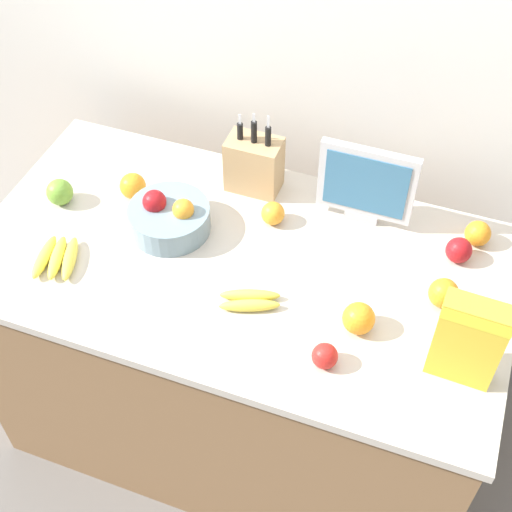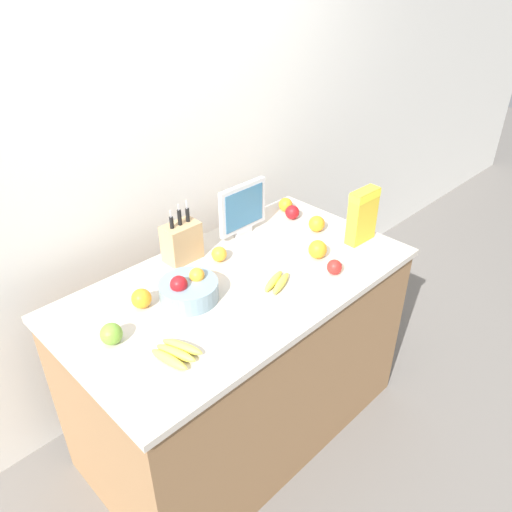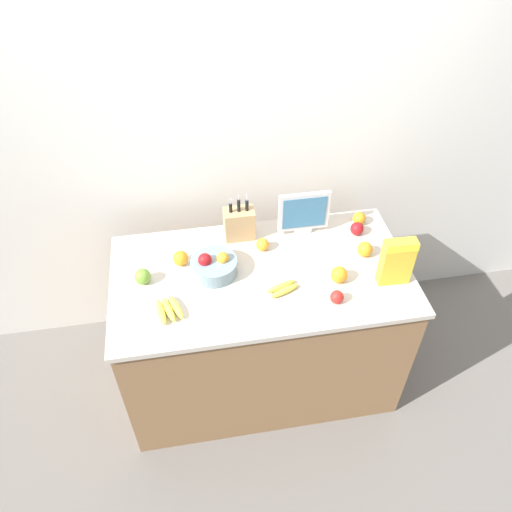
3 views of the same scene
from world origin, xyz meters
TOP-DOWN VIEW (x-y plane):
  - ground_plane at (0.00, 0.00)m, footprint 14.00×14.00m
  - wall_back at (0.00, 0.63)m, footprint 9.00×0.06m
  - counter at (0.00, 0.00)m, footprint 1.54×0.83m
  - knife_block at (-0.07, 0.31)m, footprint 0.16×0.10m
  - small_monitor at (0.28, 0.28)m, footprint 0.28×0.03m
  - cereal_box at (0.64, -0.16)m, footprint 0.16×0.07m
  - fruit_bowl at (-0.24, 0.05)m, footprint 0.24×0.24m
  - banana_bunch_left at (0.08, -0.14)m, footprint 0.18×0.12m
  - banana_bunch_right at (-0.48, -0.18)m, footprint 0.15×0.19m
  - apple_middle at (0.58, 0.22)m, footprint 0.07×0.07m
  - apple_rear at (-0.60, 0.04)m, footprint 0.08×0.08m
  - apple_front at (0.33, -0.25)m, footprint 0.07×0.07m
  - orange_mid_left at (0.38, -0.12)m, footprint 0.09×0.09m
  - orange_mid_right at (0.04, 0.18)m, footprint 0.07×0.07m
  - orange_front_right at (-0.40, 0.14)m, footprint 0.08×0.08m
  - orange_back_center at (0.62, 0.30)m, footprint 0.07×0.07m
  - orange_front_center at (0.57, 0.04)m, footprint 0.08×0.08m

SIDE VIEW (x-z plane):
  - ground_plane at x=0.00m, z-range 0.00..0.00m
  - counter at x=0.00m, z-range 0.00..0.91m
  - banana_bunch_left at x=0.08m, z-range 0.91..0.95m
  - banana_bunch_right at x=-0.48m, z-range 0.91..0.95m
  - apple_front at x=0.33m, z-range 0.91..0.98m
  - orange_mid_right at x=0.04m, z-range 0.91..0.98m
  - apple_middle at x=0.58m, z-range 0.91..0.99m
  - orange_back_center at x=0.62m, z-range 0.91..0.99m
  - orange_front_right at x=-0.40m, z-range 0.91..0.99m
  - apple_rear at x=-0.60m, z-range 0.91..0.99m
  - orange_front_center at x=0.57m, z-range 0.91..0.99m
  - orange_mid_left at x=0.38m, z-range 0.91..1.00m
  - fruit_bowl at x=-0.24m, z-range 0.90..1.02m
  - knife_block at x=-0.07m, z-range 0.86..1.14m
  - small_monitor at x=0.28m, z-range 0.92..1.19m
  - cereal_box at x=0.64m, z-range 0.93..1.19m
  - wall_back at x=0.00m, z-range 0.00..2.60m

